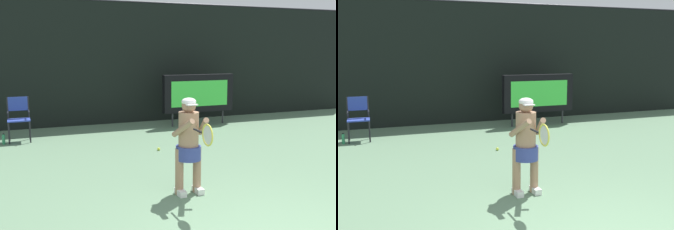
% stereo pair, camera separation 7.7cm
% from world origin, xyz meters
% --- Properties ---
extents(backdrop_screen, '(18.00, 0.12, 3.66)m').
position_xyz_m(backdrop_screen, '(0.00, 8.50, 1.81)').
color(backdrop_screen, black).
rests_on(backdrop_screen, ground).
extents(scoreboard, '(2.20, 0.21, 1.50)m').
position_xyz_m(scoreboard, '(2.29, 7.33, 0.95)').
color(scoreboard, black).
rests_on(scoreboard, ground).
extents(umpire_chair, '(0.52, 0.44, 1.08)m').
position_xyz_m(umpire_chair, '(-2.73, 6.95, 0.62)').
color(umpire_chair, black).
rests_on(umpire_chair, ground).
extents(water_bottle, '(0.07, 0.07, 0.27)m').
position_xyz_m(water_bottle, '(-3.09, 6.73, 0.12)').
color(water_bottle, '#2B8555').
rests_on(water_bottle, ground).
extents(tennis_player, '(0.53, 0.61, 1.51)m').
position_xyz_m(tennis_player, '(-0.30, 2.19, 0.83)').
color(tennis_player, white).
rests_on(tennis_player, ground).
extents(tennis_racket, '(0.03, 0.60, 0.31)m').
position_xyz_m(tennis_racket, '(-0.33, 1.52, 1.08)').
color(tennis_racket, black).
extents(tennis_ball_loose, '(0.07, 0.07, 0.07)m').
position_xyz_m(tennis_ball_loose, '(0.15, 4.86, 0.03)').
color(tennis_ball_loose, '#CCDB3D').
rests_on(tennis_ball_loose, ground).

